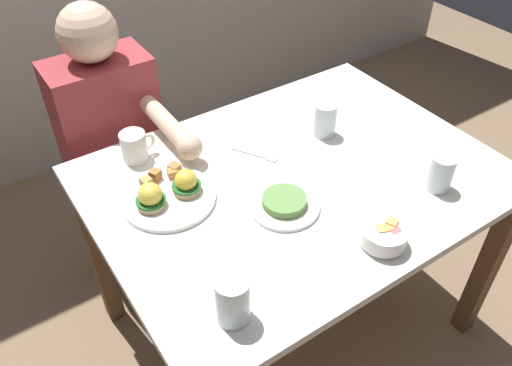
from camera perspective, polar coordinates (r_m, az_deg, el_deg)
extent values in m
plane|color=#7F664C|center=(2.10, 3.46, -14.77)|extent=(6.00, 6.00, 0.00)
cube|color=white|center=(1.56, 4.51, 0.48)|extent=(1.20, 0.90, 0.03)
cube|color=#4C6BB7|center=(1.36, 14.92, -8.27)|extent=(1.20, 0.06, 0.00)
cube|color=#4C6BB7|center=(1.82, -3.19, 7.56)|extent=(1.20, 0.06, 0.00)
cube|color=brown|center=(1.97, 24.28, -8.28)|extent=(0.06, 0.06, 0.71)
cube|color=brown|center=(1.92, -17.03, -7.50)|extent=(0.06, 0.06, 0.71)
cube|color=brown|center=(2.31, 8.88, 3.72)|extent=(0.06, 0.06, 0.71)
cylinder|color=white|center=(1.48, -9.67, -1.66)|extent=(0.27, 0.27, 0.01)
cylinder|color=tan|center=(1.45, -11.49, -2.22)|extent=(0.08, 0.08, 0.02)
cylinder|color=#236028|center=(1.44, -11.56, -1.87)|extent=(0.08, 0.08, 0.01)
sphere|color=yellow|center=(1.43, -11.67, -1.24)|extent=(0.07, 0.07, 0.07)
cylinder|color=tan|center=(1.48, -7.67, -0.62)|extent=(0.08, 0.08, 0.02)
cylinder|color=#236028|center=(1.47, -7.71, -0.27)|extent=(0.08, 0.08, 0.01)
sphere|color=yellow|center=(1.46, -7.78, 0.33)|extent=(0.06, 0.06, 0.06)
cube|color=#AD7038|center=(1.53, -11.09, 0.87)|extent=(0.04, 0.04, 0.03)
cube|color=#B77A42|center=(1.53, -9.25, 1.08)|extent=(0.03, 0.03, 0.02)
cube|color=#AD7038|center=(1.55, -8.99, 1.60)|extent=(0.04, 0.04, 0.03)
cube|color=tan|center=(1.52, -12.05, 0.11)|extent=(0.03, 0.03, 0.03)
cylinder|color=white|center=(1.38, 13.81, -6.42)|extent=(0.10, 0.10, 0.01)
cylinder|color=white|center=(1.36, 13.99, -5.63)|extent=(0.12, 0.12, 0.04)
cube|color=#F4A85B|center=(1.36, 14.02, -5.64)|extent=(0.03, 0.03, 0.02)
cube|color=#EA6B70|center=(1.36, 14.98, -5.33)|extent=(0.03, 0.03, 0.03)
cube|color=#F4A85B|center=(1.35, 13.78, -5.24)|extent=(0.04, 0.04, 0.03)
cube|color=#F4A85B|center=(1.37, 14.74, -4.50)|extent=(0.04, 0.04, 0.03)
cube|color=#EA6B70|center=(1.38, 13.56, -4.62)|extent=(0.03, 0.03, 0.03)
cube|color=#EA6B70|center=(1.34, 14.36, -6.06)|extent=(0.03, 0.03, 0.02)
cube|color=#F4A85B|center=(1.36, 14.66, -4.93)|extent=(0.03, 0.03, 0.02)
cube|color=#EA6B70|center=(1.35, 14.78, -6.35)|extent=(0.03, 0.03, 0.03)
cube|color=#F4A85B|center=(1.36, 13.55, -5.93)|extent=(0.03, 0.03, 0.02)
cylinder|color=white|center=(1.62, -13.36, 3.94)|extent=(0.08, 0.08, 0.09)
cylinder|color=black|center=(1.60, -13.58, 5.13)|extent=(0.07, 0.07, 0.01)
torus|color=white|center=(1.63, -12.00, 4.52)|extent=(0.06, 0.02, 0.06)
cube|color=silver|center=(1.63, -0.75, 3.39)|extent=(0.07, 0.11, 0.00)
cube|color=silver|center=(1.61, 1.76, 2.69)|extent=(0.04, 0.04, 0.00)
cylinder|color=silver|center=(1.56, 19.76, 1.08)|extent=(0.07, 0.07, 0.11)
cylinder|color=silver|center=(1.57, 19.64, 0.64)|extent=(0.07, 0.07, 0.08)
cylinder|color=silver|center=(1.70, 7.65, 7.00)|extent=(0.07, 0.07, 0.11)
cylinder|color=silver|center=(1.71, 7.60, 6.52)|extent=(0.07, 0.07, 0.08)
cylinder|color=silver|center=(1.16, -2.61, -12.76)|extent=(0.08, 0.08, 0.13)
cylinder|color=silver|center=(1.18, -2.57, -13.42)|extent=(0.07, 0.07, 0.08)
cylinder|color=white|center=(1.44, 3.13, -2.53)|extent=(0.20, 0.20, 0.01)
cylinder|color=#66934C|center=(1.43, 3.16, -2.01)|extent=(0.12, 0.12, 0.02)
cylinder|color=#33333D|center=(2.11, -14.95, -6.53)|extent=(0.11, 0.11, 0.45)
cylinder|color=#33333D|center=(2.15, -10.56, -4.67)|extent=(0.11, 0.11, 0.45)
cube|color=#993338|center=(1.90, -16.04, 6.21)|extent=(0.34, 0.20, 0.50)
sphere|color=beige|center=(1.74, -18.16, 15.56)|extent=(0.19, 0.19, 0.19)
cylinder|color=beige|center=(1.68, -9.78, 6.47)|extent=(0.06, 0.30, 0.06)
sphere|color=beige|center=(1.57, -7.35, 3.95)|extent=(0.08, 0.08, 0.08)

